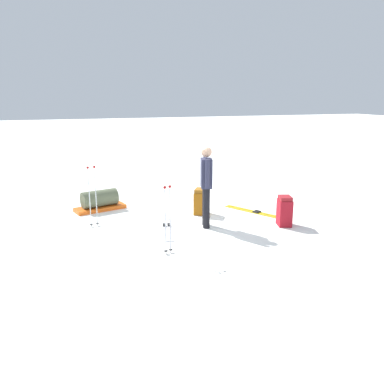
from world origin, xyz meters
name	(u,v)px	position (x,y,z in m)	size (l,w,h in m)	color
ground_plane	(192,223)	(0.00, 0.00, 0.00)	(80.00, 80.00, 0.00)	white
skier_standing	(206,182)	(-0.21, 0.29, 0.95)	(0.31, 0.55, 1.70)	black
ski_pair_near	(167,226)	(0.58, 0.02, 0.01)	(0.53, 1.80, 0.05)	silver
ski_pair_far	(257,212)	(-1.70, -0.21, 0.01)	(1.00, 1.61, 0.05)	#B79C17
backpack_large_dark	(200,202)	(-0.41, -0.60, 0.29)	(0.39, 0.43, 0.60)	#8D4F0E
backpack_bright	(284,211)	(-1.81, 0.78, 0.31)	(0.36, 0.41, 0.64)	maroon
ski_poles_planted_near	(168,216)	(0.94, 1.44, 0.69)	(0.17, 0.10, 1.23)	#ADB0BB
ski_poles_planted_far	(93,194)	(2.02, -0.47, 0.72)	(0.20, 0.11, 1.30)	#B8C1C1
gear_sled	(100,201)	(1.77, -1.70, 0.22)	(1.27, 0.74, 0.49)	#DE5A17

